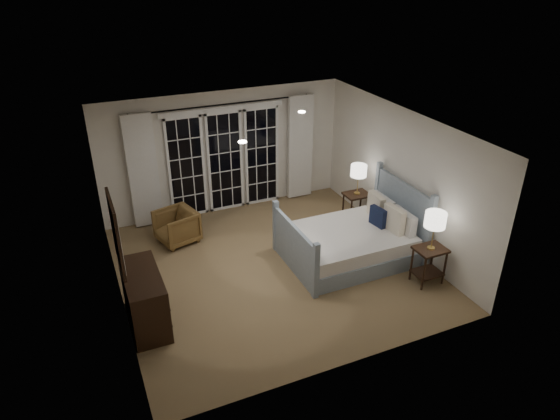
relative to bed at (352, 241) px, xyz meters
name	(u,v)px	position (x,y,z in m)	size (l,w,h in m)	color
floor	(272,267)	(-1.42, 0.26, -0.32)	(5.00, 5.00, 0.00)	brown
ceiling	(271,128)	(-1.42, 0.26, 2.18)	(5.00, 5.00, 0.00)	white
wall_left	(111,233)	(-3.92, 0.26, 0.93)	(0.02, 5.00, 2.50)	silver
wall_right	(400,178)	(1.08, 0.26, 0.93)	(0.02, 5.00, 2.50)	silver
wall_back	(224,152)	(-1.42, 2.76, 0.93)	(5.00, 0.02, 2.50)	silver
wall_front	(352,287)	(-1.42, -2.24, 0.93)	(5.00, 0.02, 2.50)	silver
french_doors	(225,160)	(-1.42, 2.72, 0.77)	(2.50, 0.04, 2.20)	black
curtain_rod	(223,105)	(-1.42, 2.66, 1.93)	(0.03, 0.03, 3.50)	black
curtain_left	(143,171)	(-3.07, 2.64, 0.83)	(0.55, 0.10, 2.25)	white
curtain_right	(300,147)	(0.23, 2.64, 0.83)	(0.55, 0.10, 2.25)	white
downlight_a	(302,112)	(-0.62, 0.86, 2.17)	(0.12, 0.12, 0.01)	white
downlight_b	(242,142)	(-2.02, -0.14, 2.17)	(0.12, 0.12, 0.01)	white
bed	(352,241)	(0.00, 0.00, 0.00)	(2.18, 1.56, 1.27)	#8695A2
nightstand_left	(429,260)	(0.74, -1.14, 0.10)	(0.49, 0.39, 0.64)	black
nightstand_right	(356,203)	(0.75, 1.10, 0.09)	(0.48, 0.39, 0.63)	black
lamp_left	(435,220)	(0.74, -1.14, 0.83)	(0.33, 0.33, 0.64)	tan
lamp_right	(359,171)	(0.75, 1.10, 0.79)	(0.31, 0.31, 0.60)	tan
armchair	(177,227)	(-2.70, 1.77, -0.01)	(0.67, 0.69, 0.63)	brown
dresser	(145,299)	(-3.65, -0.34, 0.10)	(0.51, 1.19, 0.85)	black
mirror	(116,234)	(-3.88, -0.34, 1.23)	(0.05, 0.85, 1.00)	black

